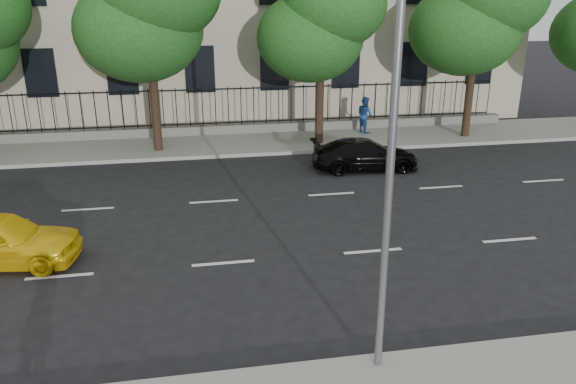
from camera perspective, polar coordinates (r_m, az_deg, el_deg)
The scene contains 8 objects.
ground at distance 12.42m, azimuth -5.78°, elevation -12.41°, with size 120.00×120.00×0.00m, color black.
far_sidewalk at distance 25.35m, azimuth -8.39°, elevation 4.78°, with size 60.00×4.00×0.15m, color gray.
lane_markings at distance 16.62m, azimuth -7.13°, elevation -3.67°, with size 49.60×4.62×0.01m, color silver, non-canonical shape.
iron_fence at distance 26.86m, azimuth -8.60°, elevation 6.89°, with size 30.00×0.50×2.20m.
street_light at distance 9.38m, azimuth 9.69°, elevation 10.59°, with size 0.25×3.32×8.05m.
tree_d at distance 24.52m, azimuth 3.41°, elevation 18.10°, with size 5.34×4.94×8.84m.
black_sedan at distance 21.89m, azimuth 7.85°, elevation 3.80°, with size 1.68×4.13×1.20m, color black.
pedestrian_far at distance 27.04m, azimuth 7.81°, elevation 7.79°, with size 0.83×0.65×1.71m, color navy.
Camera 1 is at (-0.63, -10.48, 6.63)m, focal length 35.00 mm.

